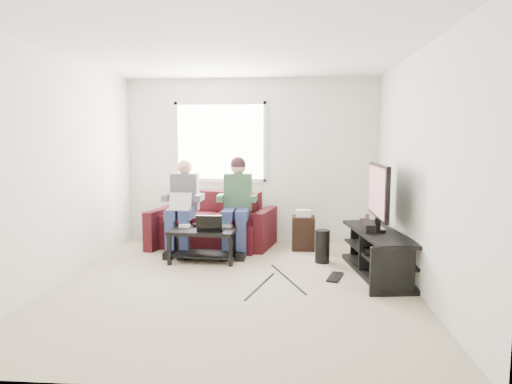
% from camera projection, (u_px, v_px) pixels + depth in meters
% --- Properties ---
extents(floor, '(4.50, 4.50, 0.00)m').
position_uv_depth(floor, '(235.00, 283.00, 5.24)').
color(floor, '#B3A98B').
rests_on(floor, ground).
extents(ceiling, '(4.50, 4.50, 0.00)m').
position_uv_depth(ceiling, '(234.00, 50.00, 4.94)').
color(ceiling, white).
rests_on(ceiling, wall_back).
extents(wall_back, '(4.50, 0.00, 4.50)m').
position_uv_depth(wall_back, '(252.00, 161.00, 7.32)').
color(wall_back, silver).
rests_on(wall_back, floor).
extents(wall_front, '(4.50, 0.00, 4.50)m').
position_uv_depth(wall_front, '(190.00, 194.00, 2.86)').
color(wall_front, silver).
rests_on(wall_front, floor).
extents(wall_left, '(0.00, 4.50, 4.50)m').
position_uv_depth(wall_left, '(62.00, 169.00, 5.24)').
color(wall_left, silver).
rests_on(wall_left, floor).
extents(wall_right, '(0.00, 4.50, 4.50)m').
position_uv_depth(wall_right, '(417.00, 171.00, 4.94)').
color(wall_right, silver).
rests_on(wall_right, floor).
extents(window, '(1.48, 0.04, 1.28)m').
position_uv_depth(window, '(220.00, 142.00, 7.30)').
color(window, white).
rests_on(window, wall_back).
extents(sofa, '(1.94, 1.12, 0.83)m').
position_uv_depth(sofa, '(213.00, 226.00, 7.00)').
color(sofa, '#401010').
rests_on(sofa, floor).
extents(person_left, '(0.40, 0.70, 1.34)m').
position_uv_depth(person_left, '(183.00, 201.00, 6.69)').
color(person_left, navy).
rests_on(person_left, sofa).
extents(person_right, '(0.40, 0.71, 1.39)m').
position_uv_depth(person_right, '(237.00, 198.00, 6.64)').
color(person_right, navy).
rests_on(person_right, sofa).
extents(laptop_silver, '(0.37, 0.31, 0.24)m').
position_uv_depth(laptop_silver, '(179.00, 205.00, 6.47)').
color(laptop_silver, silver).
rests_on(laptop_silver, person_left).
extents(coffee_table, '(0.91, 0.60, 0.44)m').
position_uv_depth(coffee_table, '(203.00, 238.00, 6.15)').
color(coffee_table, black).
rests_on(coffee_table, floor).
extents(laptop_black, '(0.35, 0.26, 0.24)m').
position_uv_depth(laptop_black, '(211.00, 222.00, 6.03)').
color(laptop_black, black).
rests_on(laptop_black, coffee_table).
extents(controller_a, '(0.15, 0.11, 0.04)m').
position_uv_depth(controller_a, '(185.00, 226.00, 6.27)').
color(controller_a, silver).
rests_on(controller_a, coffee_table).
extents(controller_b, '(0.14, 0.09, 0.04)m').
position_uv_depth(controller_b, '(198.00, 225.00, 6.32)').
color(controller_b, black).
rests_on(controller_b, coffee_table).
extents(controller_c, '(0.15, 0.11, 0.04)m').
position_uv_depth(controller_c, '(227.00, 226.00, 6.26)').
color(controller_c, gray).
rests_on(controller_c, coffee_table).
extents(tv_stand, '(0.70, 1.66, 0.53)m').
position_uv_depth(tv_stand, '(378.00, 255.00, 5.54)').
color(tv_stand, black).
rests_on(tv_stand, floor).
extents(tv, '(0.12, 1.10, 0.81)m').
position_uv_depth(tv, '(378.00, 193.00, 5.55)').
color(tv, black).
rests_on(tv, tv_stand).
extents(soundbar, '(0.12, 0.50, 0.10)m').
position_uv_depth(soundbar, '(368.00, 226.00, 5.61)').
color(soundbar, black).
rests_on(soundbar, tv_stand).
extents(drink_cup, '(0.08, 0.08, 0.12)m').
position_uv_depth(drink_cup, '(366.00, 218.00, 6.13)').
color(drink_cup, '#A66E47').
rests_on(drink_cup, tv_stand).
extents(console_white, '(0.30, 0.22, 0.06)m').
position_uv_depth(console_white, '(385.00, 258.00, 5.13)').
color(console_white, silver).
rests_on(console_white, tv_stand).
extents(console_grey, '(0.34, 0.26, 0.08)m').
position_uv_depth(console_grey, '(374.00, 243.00, 5.83)').
color(console_grey, gray).
rests_on(console_grey, tv_stand).
extents(console_black, '(0.38, 0.30, 0.07)m').
position_uv_depth(console_black, '(379.00, 250.00, 5.48)').
color(console_black, black).
rests_on(console_black, tv_stand).
extents(subwoofer, '(0.19, 0.19, 0.44)m').
position_uv_depth(subwoofer, '(322.00, 246.00, 6.08)').
color(subwoofer, black).
rests_on(subwoofer, floor).
extents(keyboard_floor, '(0.24, 0.42, 0.02)m').
position_uv_depth(keyboard_floor, '(335.00, 277.00, 5.42)').
color(keyboard_floor, black).
rests_on(keyboard_floor, floor).
extents(end_table, '(0.34, 0.34, 0.60)m').
position_uv_depth(end_table, '(303.00, 232.00, 6.81)').
color(end_table, black).
rests_on(end_table, floor).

